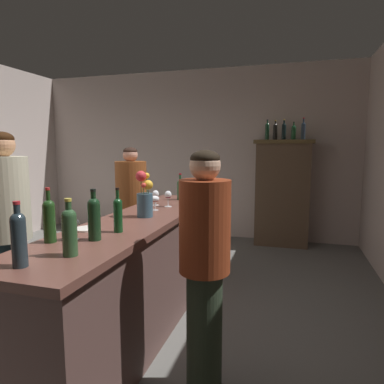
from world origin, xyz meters
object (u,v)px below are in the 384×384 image
(wine_glass_rear, at_px, (156,195))
(display_bottle_right, at_px, (303,130))
(wine_glass_mid, at_px, (73,224))
(patron_in_grey, at_px, (132,207))
(wine_glass_front, at_px, (168,196))
(bartender, at_px, (205,262))
(wine_bottle_pinot, at_px, (19,237))
(patron_redhead, at_px, (7,229))
(bar_counter, at_px, (139,275))
(wine_bottle_riesling, at_px, (180,189))
(display_cabinet, at_px, (282,191))
(flower_arrangement, at_px, (145,198))
(cheese_plate, at_px, (87,229))
(display_bottle_center, at_px, (284,131))
(wine_bottle_rose, at_px, (94,216))
(display_bottle_midleft, at_px, (275,131))
(wine_bottle_malbec, at_px, (69,229))
(wine_bottle_merlot, at_px, (49,219))
(wine_glass_spare, at_px, (155,200))
(display_bottle_midright, at_px, (294,132))
(wine_bottle_syrah, at_px, (118,213))
(display_bottle_left, at_px, (267,131))

(wine_glass_rear, relative_size, display_bottle_right, 0.45)
(wine_glass_mid, bearing_deg, patron_in_grey, 106.32)
(wine_glass_front, bearing_deg, bartender, -59.46)
(wine_bottle_pinot, relative_size, patron_in_grey, 0.21)
(wine_glass_rear, height_order, patron_redhead, patron_redhead)
(bar_counter, height_order, wine_bottle_pinot, wine_bottle_pinot)
(wine_bottle_pinot, xyz_separation_m, wine_bottle_riesling, (0.07, 2.25, -0.02))
(wine_glass_rear, distance_m, patron_redhead, 1.34)
(wine_bottle_riesling, bearing_deg, display_cabinet, 62.35)
(flower_arrangement, height_order, patron_in_grey, patron_in_grey)
(wine_bottle_pinot, relative_size, cheese_plate, 1.82)
(wine_bottle_riesling, height_order, bartender, bartender)
(flower_arrangement, bearing_deg, display_cabinet, 70.79)
(wine_glass_mid, distance_m, display_bottle_center, 4.01)
(wine_bottle_rose, bearing_deg, display_bottle_midleft, 76.44)
(wine_bottle_rose, bearing_deg, wine_bottle_malbec, -80.97)
(wine_bottle_riesling, relative_size, wine_bottle_malbec, 0.95)
(bar_counter, relative_size, bartender, 1.76)
(wine_bottle_merlot, height_order, wine_glass_front, wine_bottle_merlot)
(wine_bottle_malbec, xyz_separation_m, wine_glass_spare, (-0.08, 1.36, -0.04))
(display_bottle_midleft, bearing_deg, wine_glass_rear, -113.05)
(display_bottle_midleft, bearing_deg, wine_bottle_merlot, -106.40)
(display_bottle_midleft, bearing_deg, display_cabinet, -0.00)
(wine_glass_spare, xyz_separation_m, display_bottle_center, (1.06, 2.68, 0.74))
(wine_glass_front, xyz_separation_m, wine_glass_spare, (-0.05, -0.22, -0.01))
(bar_counter, relative_size, wine_glass_mid, 20.29)
(display_bottle_center, distance_m, display_bottle_midright, 0.15)
(display_bottle_midleft, xyz_separation_m, patron_redhead, (-1.86, -3.47, -0.90))
(wine_glass_spare, xyz_separation_m, patron_in_grey, (-0.66, 0.82, -0.24))
(wine_glass_front, height_order, display_bottle_right, display_bottle_right)
(patron_redhead, bearing_deg, wine_bottle_syrah, -21.31)
(wine_bottle_merlot, bearing_deg, wine_glass_front, 79.71)
(wine_glass_mid, height_order, patron_in_grey, patron_in_grey)
(display_bottle_right, distance_m, patron_redhead, 4.25)
(display_bottle_left, xyz_separation_m, display_bottle_right, (0.54, -0.00, -0.00))
(wine_bottle_malbec, relative_size, display_bottle_midleft, 1.01)
(bar_counter, xyz_separation_m, display_bottle_midleft, (0.93, 3.06, 1.33))
(cheese_plate, height_order, patron_in_grey, patron_in_grey)
(patron_redhead, bearing_deg, patron_in_grey, 61.47)
(wine_bottle_pinot, xyz_separation_m, display_bottle_center, (1.11, 4.26, 0.69))
(wine_bottle_rose, xyz_separation_m, wine_bottle_riesling, (-0.01, 1.72, -0.02))
(wine_bottle_pinot, xyz_separation_m, patron_redhead, (-0.88, 0.79, -0.21))
(wine_bottle_syrah, xyz_separation_m, wine_glass_mid, (-0.17, -0.26, -0.03))
(wine_glass_mid, relative_size, wine_glass_rear, 0.88)
(cheese_plate, bearing_deg, display_bottle_left, 74.40)
(wine_glass_front, distance_m, wine_glass_mid, 1.31)
(wine_glass_rear, bearing_deg, wine_bottle_pinot, -88.30)
(wine_bottle_merlot, height_order, flower_arrangement, flower_arrangement)
(wine_bottle_malbec, bearing_deg, wine_bottle_riesling, 91.67)
(wine_glass_mid, xyz_separation_m, display_bottle_midleft, (1.03, 3.77, 0.74))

